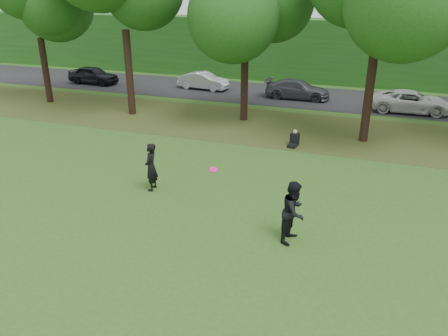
% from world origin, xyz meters
% --- Properties ---
extents(ground, '(120.00, 120.00, 0.00)m').
position_xyz_m(ground, '(0.00, 0.00, 0.00)').
color(ground, '#334F18').
rests_on(ground, ground).
extents(leaf_litter, '(60.00, 7.00, 0.01)m').
position_xyz_m(leaf_litter, '(0.00, 13.00, 0.01)').
color(leaf_litter, '#403917').
rests_on(leaf_litter, ground).
extents(street, '(70.00, 7.00, 0.02)m').
position_xyz_m(street, '(0.00, 21.00, 0.01)').
color(street, black).
rests_on(street, ground).
extents(far_hedge, '(70.00, 3.00, 5.00)m').
position_xyz_m(far_hedge, '(0.00, 27.00, 2.50)').
color(far_hedge, '#1E4E16').
rests_on(far_hedge, ground).
extents(player_left, '(0.54, 0.75, 1.92)m').
position_xyz_m(player_left, '(-3.54, 3.36, 0.96)').
color(player_left, black).
rests_on(player_left, ground).
extents(player_right, '(0.94, 1.11, 2.01)m').
position_xyz_m(player_right, '(2.42, 1.54, 1.00)').
color(player_right, black).
rests_on(player_right, ground).
extents(parked_cars, '(36.46, 3.87, 1.42)m').
position_xyz_m(parked_cars, '(-1.01, 19.80, 0.69)').
color(parked_cars, black).
rests_on(parked_cars, street).
extents(frisbee, '(0.34, 0.33, 0.15)m').
position_xyz_m(frisbee, '(-0.55, 2.33, 1.68)').
color(frisbee, '#F4148B').
rests_on(frisbee, ground).
extents(seated_person, '(0.50, 0.78, 0.83)m').
position_xyz_m(seated_person, '(0.75, 10.29, 0.31)').
color(seated_person, black).
rests_on(seated_person, ground).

